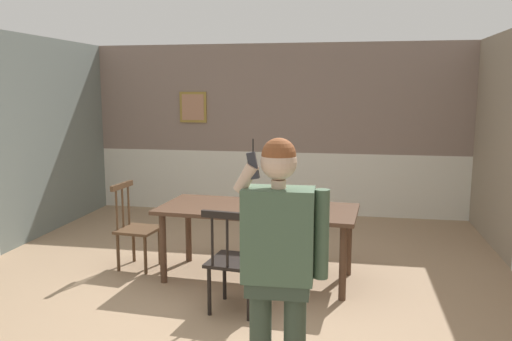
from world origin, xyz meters
The scene contains 6 objects.
ground_plane centered at (0.00, 0.00, 0.00)m, with size 7.98×7.98×0.00m, color #9E7F60.
room_back_partition centered at (-0.01, 3.63, 1.29)m, with size 6.02×0.17×2.67m.
dining_table centered at (0.23, 0.63, 0.69)m, with size 2.08×1.03×0.77m.
chair_near_window centered at (-1.17, 0.73, 0.46)m, with size 0.46×0.46×0.95m.
chair_by_doorway centered at (0.17, -0.20, 0.47)m, with size 0.52×0.52×0.96m.
person_figure centered at (0.74, -1.48, 0.98)m, with size 0.59×0.25×1.70m.
Camera 1 is at (1.16, -4.51, 1.99)m, focal length 36.37 mm.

